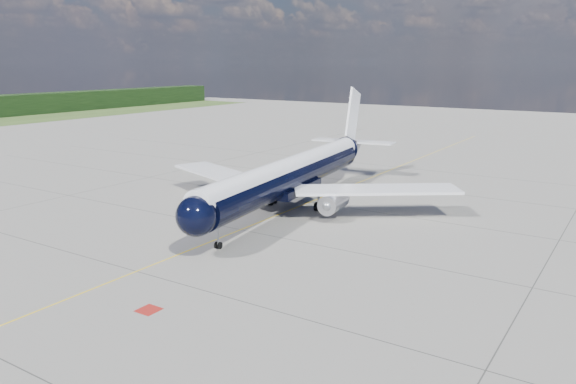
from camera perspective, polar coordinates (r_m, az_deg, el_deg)
name	(u,v)px	position (r m, az deg, el deg)	size (l,w,h in m)	color
ground	(329,195)	(78.21, 4.14, -0.26)	(320.00, 320.00, 0.00)	gray
taxiway_centerline	(310,202)	(73.99, 2.27, -1.01)	(0.16, 160.00, 0.01)	yellow
red_marking	(149,310)	(43.85, -13.97, -11.55)	(1.60, 1.60, 0.01)	maroon
main_airliner	(295,173)	(70.25, 0.69, 1.94)	(40.25, 49.34, 14.27)	black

